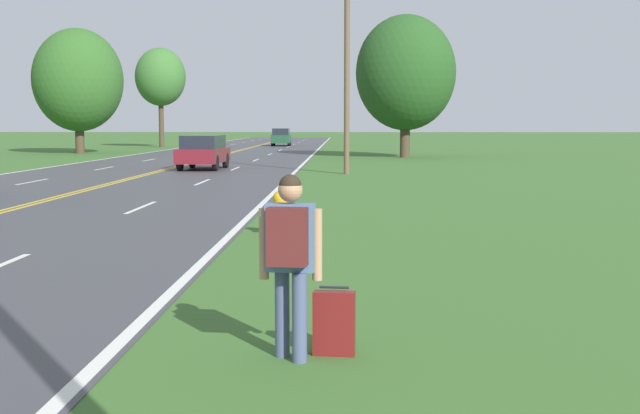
# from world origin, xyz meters

# --- Properties ---
(hitchhiker_person) EXTENTS (0.58, 0.44, 1.72)m
(hitchhiker_person) POSITION_xyz_m (7.98, 3.18, 1.05)
(hitchhiker_person) COLOR #475175
(hitchhiker_person) RESTS_ON ground
(suitcase) EXTENTS (0.41, 0.17, 0.66)m
(suitcase) POSITION_xyz_m (8.38, 3.37, 0.31)
(suitcase) COLOR maroon
(suitcase) RESTS_ON ground
(fire_hydrant) EXTENTS (0.49, 0.33, 0.89)m
(fire_hydrant) POSITION_xyz_m (7.24, 11.47, 0.45)
(fire_hydrant) COLOR gold
(fire_hydrant) RESTS_ON ground
(utility_pole_midground) EXTENTS (1.80, 0.24, 8.67)m
(utility_pole_midground) POSITION_xyz_m (8.56, 30.70, 4.49)
(utility_pole_midground) COLOR brown
(utility_pole_midground) RESTS_ON ground
(tree_behind_sign) EXTENTS (6.46, 6.46, 9.03)m
(tree_behind_sign) POSITION_xyz_m (-10.88, 54.10, 5.30)
(tree_behind_sign) COLOR #473828
(tree_behind_sign) RESTS_ON ground
(tree_mid_treeline) EXTENTS (4.61, 4.61, 9.08)m
(tree_mid_treeline) POSITION_xyz_m (-8.45, 69.76, 6.40)
(tree_mid_treeline) COLOR #473828
(tree_mid_treeline) RESTS_ON ground
(tree_right_cluster) EXTENTS (6.38, 6.38, 9.08)m
(tree_right_cluster) POSITION_xyz_m (12.36, 47.87, 5.39)
(tree_right_cluster) COLOR #473828
(tree_right_cluster) RESTS_ON ground
(car_maroon_suv_approaching) EXTENTS (1.99, 4.23, 1.62)m
(car_maroon_suv_approaching) POSITION_xyz_m (1.76, 33.92, 0.88)
(car_maroon_suv_approaching) COLOR black
(car_maroon_suv_approaching) RESTS_ON ground
(car_dark_green_van_mid_near) EXTENTS (1.87, 4.48, 1.70)m
(car_dark_green_van_mid_near) POSITION_xyz_m (2.29, 74.18, 0.90)
(car_dark_green_van_mid_near) COLOR black
(car_dark_green_van_mid_near) RESTS_ON ground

